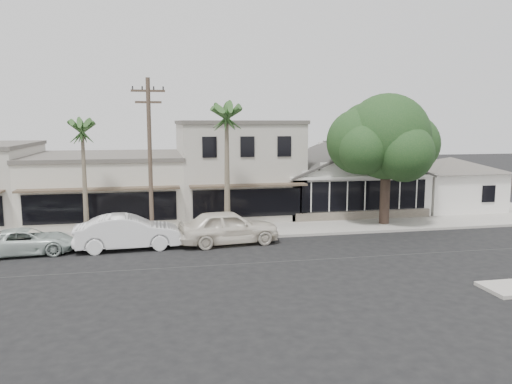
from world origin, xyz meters
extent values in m
plane|color=black|center=(0.00, 0.00, 0.00)|extent=(140.00, 140.00, 0.00)
cube|color=#9E9991|center=(-8.00, 6.75, 0.07)|extent=(90.00, 3.50, 0.15)
cube|color=white|center=(5.00, 12.50, 1.50)|extent=(10.00, 8.00, 3.00)
cube|color=black|center=(5.00, 8.44, 1.75)|extent=(8.80, 0.10, 2.00)
cube|color=#60564C|center=(5.00, 8.45, 0.35)|extent=(9.60, 0.18, 0.70)
cube|color=white|center=(13.20, 11.50, 1.50)|extent=(6.00, 6.00, 3.00)
cube|color=#BCB6A9|center=(-3.00, 13.50, 3.25)|extent=(8.00, 10.00, 6.50)
cube|color=beige|center=(-12.00, 13.50, 2.10)|extent=(10.00, 10.00, 4.20)
cylinder|color=brown|center=(-9.00, 5.20, 4.50)|extent=(0.24, 0.24, 9.00)
cube|color=brown|center=(-9.00, 5.20, 8.30)|extent=(1.80, 0.12, 0.12)
cube|color=brown|center=(-9.00, 5.20, 7.70)|extent=(1.40, 0.12, 0.12)
imported|color=silver|center=(-4.89, 4.05, 0.94)|extent=(5.72, 2.80, 1.88)
imported|color=white|center=(-10.24, 3.99, 0.90)|extent=(5.60, 2.24, 1.81)
imported|color=#B8C6C0|center=(-15.24, 3.94, 0.66)|extent=(4.92, 2.59, 1.32)
cylinder|color=#433328|center=(5.67, 6.83, 1.67)|extent=(0.63, 0.63, 3.34)
sphere|color=#173817|center=(5.67, 6.83, 5.73)|extent=(5.42, 5.42, 5.42)
sphere|color=#173817|center=(7.54, 7.45, 5.21)|extent=(3.96, 3.96, 3.96)
sphere|color=#173817|center=(4.00, 7.25, 5.42)|extent=(4.17, 4.17, 4.17)
sphere|color=#173817|center=(6.08, 5.27, 4.79)|extent=(3.54, 3.54, 3.54)
sphere|color=#173817|center=(5.04, 8.50, 6.05)|extent=(3.75, 3.75, 3.75)
sphere|color=#173817|center=(6.92, 8.29, 6.46)|extent=(3.34, 3.34, 3.34)
sphere|color=#173817|center=(3.79, 5.99, 5.00)|extent=(3.13, 3.13, 3.13)
cone|color=#726651|center=(-4.69, 5.83, 3.37)|extent=(0.39, 0.39, 6.74)
cone|color=#726651|center=(-12.60, 6.31, 2.99)|extent=(0.32, 0.32, 5.98)
camera|label=1|loc=(-8.75, -22.51, 6.67)|focal=35.00mm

